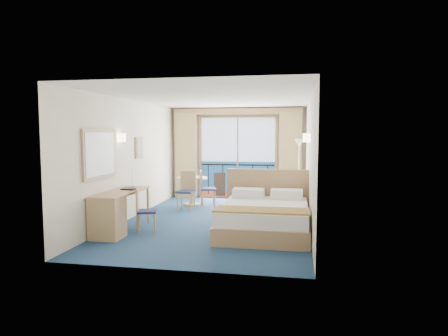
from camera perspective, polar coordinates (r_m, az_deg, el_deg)
floor at (r=8.95m, az=-1.07°, el=-7.56°), size 6.50×6.50×0.00m
room_walls at (r=8.73m, az=-1.09°, el=3.90°), size 4.04×6.54×2.72m
balcony_door at (r=11.93m, az=1.93°, el=1.14°), size 2.36×0.03×2.52m
curtain_left at (r=12.10m, az=-5.42°, el=1.80°), size 0.65×0.22×2.55m
curtain_right at (r=11.65m, az=9.43°, el=1.63°), size 0.65×0.22×2.55m
pelmet at (r=11.80m, az=1.91°, el=8.08°), size 3.80×0.25×0.18m
mirror at (r=7.98m, az=-17.31°, el=1.93°), size 0.05×1.25×0.95m
wall_print at (r=9.74m, az=-12.01°, el=2.86°), size 0.04×0.42×0.52m
sconce_left at (r=8.76m, az=-14.45°, el=4.22°), size 0.18×0.18×0.18m
sconce_right at (r=8.41m, az=11.81°, el=4.25°), size 0.18×0.18×0.18m
bed at (r=7.88m, az=5.84°, el=-6.89°), size 1.85×2.19×1.16m
nightstand at (r=9.16m, az=10.46°, el=-5.58°), size 0.42×0.40×0.55m
phone at (r=9.12m, az=10.74°, el=-3.58°), size 0.22×0.18×0.09m
armchair at (r=10.76m, az=7.79°, el=-3.77°), size 0.93×0.93×0.63m
floor_lamp at (r=10.94m, az=10.68°, el=1.79°), size 0.25×0.25×1.78m
desk at (r=7.83m, az=-15.92°, el=-6.27°), size 0.58×1.70×0.80m
desk_chair at (r=8.01m, az=-11.54°, el=-5.59°), size 0.48×0.47×0.87m
folder at (r=8.38m, az=-13.36°, el=-2.93°), size 0.33×0.26×0.03m
desk_lamp at (r=8.76m, az=-12.97°, el=-0.66°), size 0.11×0.11×0.41m
round_table at (r=10.87m, az=-4.62°, el=-2.28°), size 0.84×0.84×0.75m
table_chair_a at (r=10.68m, az=-2.73°, el=-2.60°), size 0.52×0.52×0.95m
table_chair_b at (r=10.24m, az=-5.33°, el=-2.86°), size 0.44×0.45×0.97m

